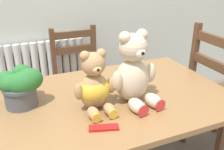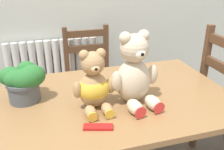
{
  "view_description": "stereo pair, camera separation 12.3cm",
  "coord_description": "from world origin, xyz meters",
  "px_view_note": "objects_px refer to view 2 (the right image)",
  "views": [
    {
      "loc": [
        -0.49,
        -0.69,
        1.38
      ],
      "look_at": [
        -0.05,
        0.35,
        0.88
      ],
      "focal_mm": 40.0,
      "sensor_mm": 36.0,
      "label": 1
    },
    {
      "loc": [
        -0.37,
        -0.73,
        1.38
      ],
      "look_at": [
        -0.05,
        0.35,
        0.88
      ],
      "focal_mm": 40.0,
      "sensor_mm": 36.0,
      "label": 2
    }
  ],
  "objects_px": {
    "teddy_bear_right": "(135,73)",
    "potted_plant": "(23,81)",
    "wooden_chair_behind": "(91,80)",
    "chocolate_bar": "(98,127)",
    "teddy_bear_left": "(94,85)"
  },
  "relations": [
    {
      "from": "teddy_bear_left",
      "to": "teddy_bear_right",
      "type": "distance_m",
      "value": 0.21
    },
    {
      "from": "teddy_bear_right",
      "to": "chocolate_bar",
      "type": "distance_m",
      "value": 0.33
    },
    {
      "from": "wooden_chair_behind",
      "to": "teddy_bear_right",
      "type": "xyz_separation_m",
      "value": [
        0.05,
        -0.87,
        0.43
      ]
    },
    {
      "from": "teddy_bear_left",
      "to": "chocolate_bar",
      "type": "relative_size",
      "value": 2.31
    },
    {
      "from": "teddy_bear_left",
      "to": "potted_plant",
      "type": "distance_m",
      "value": 0.37
    },
    {
      "from": "teddy_bear_right",
      "to": "wooden_chair_behind",
      "type": "bearing_deg",
      "value": -94.25
    },
    {
      "from": "wooden_chair_behind",
      "to": "teddy_bear_right",
      "type": "bearing_deg",
      "value": 93.28
    },
    {
      "from": "wooden_chair_behind",
      "to": "potted_plant",
      "type": "bearing_deg",
      "value": 54.89
    },
    {
      "from": "potted_plant",
      "to": "chocolate_bar",
      "type": "bearing_deg",
      "value": -48.8
    },
    {
      "from": "wooden_chair_behind",
      "to": "teddy_bear_left",
      "type": "xyz_separation_m",
      "value": [
        -0.16,
        -0.87,
        0.39
      ]
    },
    {
      "from": "wooden_chair_behind",
      "to": "potted_plant",
      "type": "relative_size",
      "value": 3.83
    },
    {
      "from": "potted_plant",
      "to": "chocolate_bar",
      "type": "distance_m",
      "value": 0.48
    },
    {
      "from": "teddy_bear_right",
      "to": "potted_plant",
      "type": "bearing_deg",
      "value": -25.24
    },
    {
      "from": "wooden_chair_behind",
      "to": "chocolate_bar",
      "type": "height_order",
      "value": "wooden_chair_behind"
    },
    {
      "from": "teddy_bear_left",
      "to": "teddy_bear_right",
      "type": "xyz_separation_m",
      "value": [
        0.21,
        -0.01,
        0.04
      ]
    }
  ]
}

